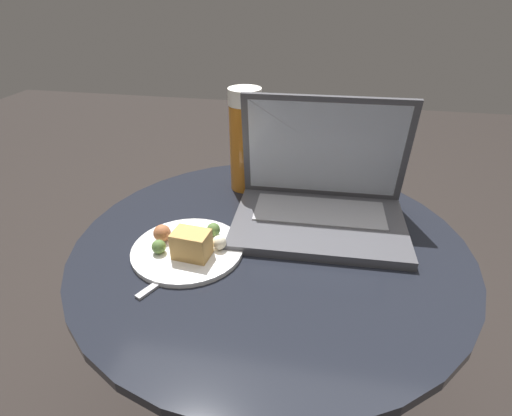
% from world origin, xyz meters
% --- Properties ---
extents(ground_plane, '(6.00, 6.00, 0.00)m').
position_xyz_m(ground_plane, '(0.00, 0.00, 0.00)').
color(ground_plane, black).
extents(table, '(0.75, 0.75, 0.55)m').
position_xyz_m(table, '(0.00, 0.00, 0.41)').
color(table, '#9E9EA3').
rests_on(table, ground_plane).
extents(laptop, '(0.35, 0.25, 0.25)m').
position_xyz_m(laptop, '(0.09, 0.10, 0.60)').
color(laptop, '#47474C').
rests_on(laptop, table).
extents(beer_glass, '(0.07, 0.07, 0.24)m').
position_xyz_m(beer_glass, '(-0.10, 0.22, 0.67)').
color(beer_glass, '#C6701E').
rests_on(beer_glass, table).
extents(snack_plate, '(0.21, 0.21, 0.06)m').
position_xyz_m(snack_plate, '(-0.14, -0.07, 0.57)').
color(snack_plate, white).
rests_on(snack_plate, table).
extents(fork, '(0.10, 0.17, 0.00)m').
position_xyz_m(fork, '(-0.14, -0.10, 0.56)').
color(fork, '#B2B2B7').
rests_on(fork, table).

